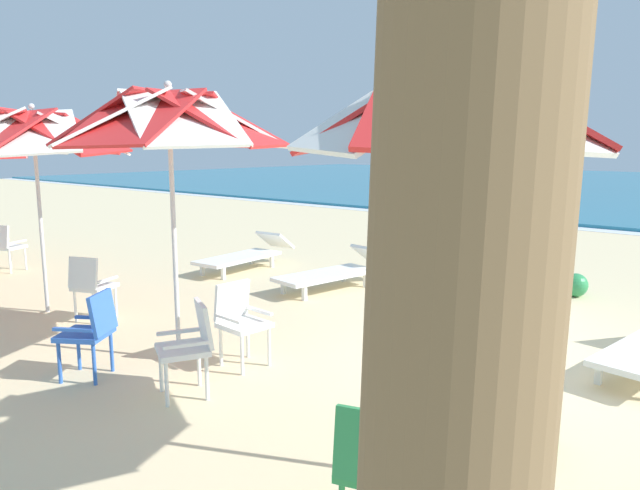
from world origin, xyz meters
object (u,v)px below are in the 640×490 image
(plastic_chair_3, at_px, (240,318))
(beach_umbrella_1, at_px, (169,122))
(plastic_chair_4, at_px, (91,284))
(plastic_chair_2, at_px, (91,329))
(beach_umbrella_2, at_px, (34,134))
(beach_ball, at_px, (576,285))
(sun_lounger_1, at_px, (521,295))
(sun_lounger_2, at_px, (335,271))
(plastic_chair_0, at_px, (378,465))
(sun_lounger_3, at_px, (246,254))
(plastic_chair_6, at_px, (6,245))
(plastic_chair_1, at_px, (190,343))
(cooler_box, at_px, (519,412))
(beach_umbrella_0, at_px, (449,118))

(plastic_chair_3, bearing_deg, beach_umbrella_1, -152.39)
(plastic_chair_4, bearing_deg, plastic_chair_2, -28.47)
(plastic_chair_4, bearing_deg, beach_umbrella_2, -167.81)
(beach_umbrella_2, bearing_deg, beach_ball, 46.64)
(sun_lounger_1, height_order, sun_lounger_2, same)
(plastic_chair_0, xyz_separation_m, sun_lounger_3, (-6.20, 4.66, -0.22))
(sun_lounger_2, bearing_deg, plastic_chair_6, -151.42)
(plastic_chair_0, xyz_separation_m, plastic_chair_1, (-2.48, 0.59, 0.00))
(beach_umbrella_1, bearing_deg, cooler_box, 11.60)
(beach_umbrella_1, xyz_separation_m, sun_lounger_1, (2.15, 3.97, -2.21))
(plastic_chair_6, xyz_separation_m, beach_ball, (8.38, 4.83, -0.32))
(beach_umbrella_0, xyz_separation_m, sun_lounger_1, (-1.12, 4.25, -2.15))
(beach_umbrella_0, relative_size, plastic_chair_2, 3.27)
(beach_umbrella_0, bearing_deg, sun_lounger_1, 104.74)
(beach_umbrella_1, relative_size, sun_lounger_1, 1.35)
(plastic_chair_3, bearing_deg, sun_lounger_2, 112.55)
(plastic_chair_2, xyz_separation_m, beach_ball, (2.60, 6.34, -0.32))
(beach_ball, bearing_deg, plastic_chair_0, -81.78)
(plastic_chair_4, bearing_deg, plastic_chair_6, 172.29)
(plastic_chair_0, xyz_separation_m, plastic_chair_6, (-9.33, 1.72, 0.00))
(beach_umbrella_0, bearing_deg, cooler_box, 79.87)
(sun_lounger_1, distance_m, cooler_box, 3.52)
(plastic_chair_1, bearing_deg, plastic_chair_0, -13.34)
(beach_umbrella_0, distance_m, plastic_chair_1, 3.10)
(plastic_chair_4, distance_m, plastic_chair_6, 4.04)
(beach_umbrella_2, distance_m, beach_ball, 7.97)
(plastic_chair_4, distance_m, cooler_box, 5.47)
(sun_lounger_3, distance_m, beach_ball, 5.59)
(plastic_chair_2, xyz_separation_m, beach_umbrella_2, (-2.66, 0.78, 1.90))
(beach_umbrella_0, xyz_separation_m, beach_umbrella_2, (-6.13, 0.19, -0.03))
(plastic_chair_0, xyz_separation_m, beach_umbrella_2, (-6.20, 0.99, 1.90))
(plastic_chair_1, bearing_deg, cooler_box, 24.68)
(plastic_chair_0, height_order, plastic_chair_2, same)
(plastic_chair_0, relative_size, sun_lounger_1, 0.40)
(plastic_chair_3, distance_m, plastic_chair_4, 2.63)
(plastic_chair_4, bearing_deg, plastic_chair_3, 4.83)
(beach_umbrella_1, height_order, sun_lounger_2, beach_umbrella_1)
(beach_umbrella_1, height_order, plastic_chair_6, beach_umbrella_1)
(beach_umbrella_1, distance_m, beach_ball, 6.41)
(sun_lounger_3, bearing_deg, plastic_chair_4, -75.89)
(plastic_chair_4, relative_size, plastic_chair_6, 1.00)
(plastic_chair_0, bearing_deg, sun_lounger_1, 103.22)
(sun_lounger_2, bearing_deg, sun_lounger_3, 178.37)
(sun_lounger_2, bearing_deg, cooler_box, -34.26)
(plastic_chair_0, distance_m, plastic_chair_6, 9.48)
(plastic_chair_1, xyz_separation_m, plastic_chair_4, (-2.85, 0.59, 0.00))
(beach_umbrella_2, distance_m, sun_lounger_2, 4.71)
(plastic_chair_0, xyz_separation_m, sun_lounger_1, (-1.19, 5.05, -0.22))
(beach_ball, bearing_deg, cooler_box, -77.57)
(plastic_chair_2, bearing_deg, plastic_chair_6, 165.38)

